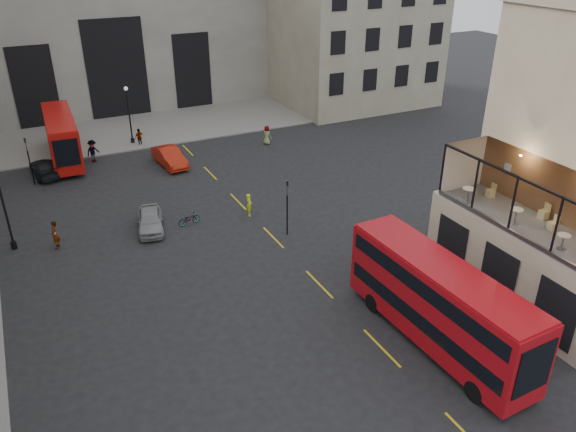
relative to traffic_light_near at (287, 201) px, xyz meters
name	(u,v)px	position (x,y,z in m)	size (l,w,h in m)	color
ground	(415,336)	(1.00, -12.00, -2.42)	(140.00, 140.00, 0.00)	black
host_frontage	(521,265)	(7.50, -12.00, -0.17)	(3.00, 11.00, 4.50)	#C7B295
cafe_floor	(529,226)	(7.50, -12.00, 2.12)	(3.00, 10.00, 0.10)	slate
gateway	(101,18)	(-4.00, 35.99, 6.96)	(35.00, 10.60, 18.00)	#A09D95
building_right	(343,3)	(21.00, 27.97, 7.97)	(16.60, 18.60, 20.00)	#A9A289
pavement_far	(124,131)	(-5.00, 26.00, -2.36)	(40.00, 12.00, 0.12)	slate
traffic_light_near	(287,201)	(0.00, 0.00, 0.00)	(0.16, 0.20, 3.80)	black
traffic_light_far	(28,155)	(-14.00, 16.00, 0.00)	(0.16, 0.20, 3.80)	black
street_lamp_a	(6,214)	(-16.00, 6.00, -0.03)	(0.36, 0.36, 5.33)	black
street_lamp_b	(130,119)	(-5.00, 22.00, -0.03)	(0.36, 0.36, 5.33)	black
bus_near	(439,300)	(1.50, -12.71, -0.03)	(2.79, 10.75, 4.26)	#A30B13
bus_far	(62,135)	(-11.09, 20.48, -0.21)	(2.67, 9.96, 3.94)	#AD100C
car_a	(150,220)	(-7.75, 4.64, -1.74)	(1.61, 4.00, 1.36)	gray
car_b	(170,157)	(-3.42, 15.15, -1.66)	(1.61, 4.62, 1.52)	#B61E0B
car_c	(45,168)	(-13.01, 17.59, -1.78)	(1.82, 4.46, 1.30)	black
bicycle	(189,219)	(-5.26, 4.20, -2.02)	(0.54, 1.55, 0.82)	gray
cyclist	(249,205)	(-1.11, 3.64, -1.62)	(0.59, 0.39, 1.61)	#DEFF1A
pedestrian_b	(93,151)	(-8.99, 18.89, -1.46)	(1.25, 0.72, 1.94)	gray
pedestrian_c	(139,137)	(-4.51, 21.18, -1.62)	(0.94, 0.39, 1.61)	gray
pedestrian_d	(267,135)	(6.06, 16.27, -1.55)	(0.86, 0.56, 1.75)	gray
pedestrian_e	(55,235)	(-13.59, 4.88, -1.51)	(0.66, 0.44, 1.82)	gray
cafe_table_near	(563,240)	(6.90, -14.36, 2.67)	(0.60, 0.60, 0.75)	silver
cafe_table_mid	(516,214)	(6.95, -11.52, 2.70)	(0.63, 0.63, 0.79)	silver
cafe_table_far	(468,193)	(6.54, -8.61, 2.72)	(0.66, 0.66, 0.83)	silver
cafe_chair_b	(553,226)	(8.05, -12.87, 2.41)	(0.44, 0.44, 0.77)	#D2B779
cafe_chair_c	(544,214)	(8.66, -11.79, 2.42)	(0.42, 0.42, 0.82)	tan
cafe_chair_d	(491,193)	(8.17, -8.63, 2.41)	(0.42, 0.42, 0.77)	tan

